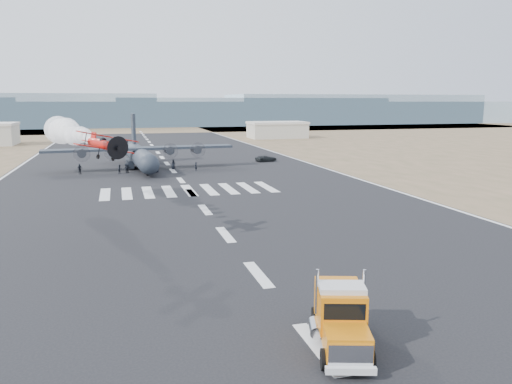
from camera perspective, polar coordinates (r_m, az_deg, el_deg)
name	(u,v)px	position (r m, az deg, el deg)	size (l,w,h in m)	color
ground	(319,348)	(28.21, 7.20, -17.26)	(500.00, 500.00, 0.00)	black
scrub_far	(138,128)	(253.53, -13.33, 7.08)	(500.00, 80.00, 0.00)	brown
runway_markings	(181,180)	(84.59, -8.59, 1.33)	(60.00, 260.00, 0.01)	silver
ridge_seg_c	(5,111)	(288.36, -26.80, 8.31)	(150.00, 50.00, 17.00)	#8298A5
ridge_seg_d	(135,114)	(283.25, -13.64, 8.69)	(150.00, 50.00, 13.00)	#8298A5
ridge_seg_e	(250,111)	(292.79, -0.67, 9.21)	(150.00, 50.00, 15.00)	#8298A5
ridge_seg_f	(352,109)	(315.71, 10.97, 9.29)	(150.00, 50.00, 17.00)	#8298A5
ridge_seg_g	(444,112)	(349.44, 20.66, 8.57)	(150.00, 50.00, 13.00)	#8298A5
hangar_right	(277,130)	(182.08, 2.44, 7.14)	(20.50, 12.50, 5.90)	#A8A496
semi_truck	(341,316)	(27.89, 9.67, -13.77)	(4.34, 7.91, 3.48)	black
aerobatic_biplane	(104,144)	(46.60, -16.95, 5.26)	(5.63, 5.29, 2.73)	#B00B11
smoke_trail	(65,131)	(66.23, -21.01, 6.53)	(7.67, 23.40, 3.58)	white
transport_aircraft	(140,155)	(101.45, -13.14, 4.19)	(36.31, 29.87, 10.48)	black
support_vehicle	(266,158)	(110.24, 1.17, 3.86)	(2.21, 4.80, 1.33)	black
crew_a	(173,166)	(96.31, -9.47, 2.92)	(0.64, 0.53, 1.76)	black
crew_b	(173,164)	(98.96, -9.43, 3.15)	(0.92, 0.57, 1.89)	black
crew_c	(126,168)	(95.63, -14.62, 2.66)	(1.12, 0.52, 1.73)	black
crew_d	(80,169)	(96.20, -19.51, 2.49)	(1.11, 0.57, 1.89)	black
crew_e	(157,168)	(94.80, -11.24, 2.75)	(0.87, 0.53, 1.77)	black
crew_f	(128,169)	(95.32, -14.46, 2.61)	(1.51, 0.49, 1.63)	black
crew_g	(196,166)	(95.81, -6.90, 2.92)	(0.61, 0.50, 1.68)	black
crew_h	(120,169)	(94.90, -15.28, 2.55)	(0.80, 0.49, 1.64)	black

